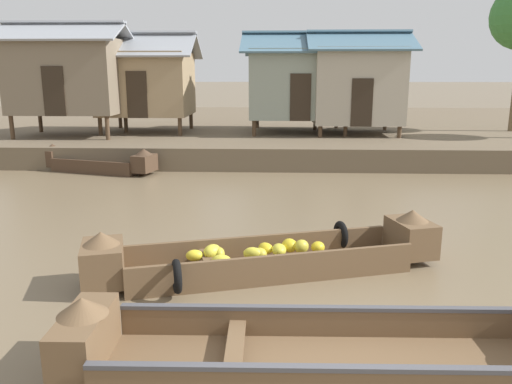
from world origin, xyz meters
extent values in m
plane|color=#726047|center=(0.00, 10.00, 0.00)|extent=(300.00, 300.00, 0.00)
cube|color=brown|center=(0.00, 22.54, 0.39)|extent=(160.00, 20.00, 0.78)
cube|color=brown|center=(-0.80, 3.83, 0.06)|extent=(4.79, 2.35, 0.12)
cube|color=brown|center=(-0.94, 4.32, 0.31)|extent=(4.51, 1.37, 0.37)
cube|color=brown|center=(-0.66, 3.34, 0.31)|extent=(4.51, 1.37, 0.37)
cube|color=brown|center=(1.73, 4.56, 0.42)|extent=(0.85, 1.07, 0.60)
cone|color=brown|center=(1.73, 4.56, 0.82)|extent=(0.69, 0.69, 0.20)
cube|color=brown|center=(-3.34, 3.09, 0.42)|extent=(0.85, 1.07, 0.60)
cone|color=brown|center=(-3.34, 3.09, 0.82)|extent=(0.69, 0.69, 0.20)
cube|color=brown|center=(-1.76, 3.55, 0.33)|extent=(0.47, 1.00, 0.05)
torus|color=black|center=(0.53, 4.87, 0.34)|extent=(0.26, 0.53, 0.52)
torus|color=black|center=(-2.13, 2.79, 0.34)|extent=(0.26, 0.53, 0.52)
ellipsoid|color=yellow|center=(-2.00, 3.62, 0.36)|extent=(0.31, 0.24, 0.19)
ellipsoid|color=yellow|center=(-0.84, 3.91, 0.40)|extent=(0.35, 0.37, 0.18)
ellipsoid|color=yellow|center=(-0.44, 4.01, 0.42)|extent=(0.37, 0.37, 0.23)
ellipsoid|color=yellow|center=(-1.54, 3.42, 0.34)|extent=(0.36, 0.29, 0.22)
ellipsoid|color=gold|center=(-0.94, 3.70, 0.38)|extent=(0.33, 0.33, 0.20)
ellipsoid|color=yellow|center=(-1.05, 3.66, 0.40)|extent=(0.33, 0.22, 0.21)
ellipsoid|color=yellow|center=(-1.72, 3.73, 0.40)|extent=(0.39, 0.42, 0.23)
ellipsoid|color=yellow|center=(-0.62, 3.80, 0.41)|extent=(0.27, 0.34, 0.20)
ellipsoid|color=gold|center=(-1.60, 3.73, 0.35)|extent=(0.22, 0.29, 0.23)
ellipsoid|color=gold|center=(-0.24, 3.94, 0.43)|extent=(0.34, 0.33, 0.24)
ellipsoid|color=yellow|center=(0.04, 4.08, 0.37)|extent=(0.32, 0.33, 0.20)
cube|color=brown|center=(-0.05, 0.91, 0.06)|extent=(5.04, 1.47, 0.12)
cube|color=brown|center=(-0.06, 1.55, 0.29)|extent=(5.02, 0.18, 0.34)
cube|color=#47474C|center=(-0.06, 1.55, 0.48)|extent=(5.02, 0.19, 0.05)
cube|color=#47474C|center=(-0.04, 0.26, 0.48)|extent=(5.02, 0.19, 0.05)
cube|color=brown|center=(-2.79, 0.85, 0.41)|extent=(0.48, 1.18, 0.57)
cone|color=brown|center=(-2.79, 0.85, 0.79)|extent=(0.57, 0.57, 0.20)
cube|color=brown|center=(-1.12, 0.88, 0.30)|extent=(0.22, 1.24, 0.05)
cube|color=#473323|center=(-6.67, 12.44, 0.06)|extent=(3.17, 1.77, 0.12)
cube|color=#473323|center=(-6.55, 12.87, 0.28)|extent=(2.93, 0.92, 0.33)
cube|color=#473323|center=(-6.79, 12.01, 0.28)|extent=(2.93, 0.92, 0.33)
cube|color=#473323|center=(-4.96, 11.95, 0.39)|extent=(0.75, 0.94, 0.55)
cone|color=#473323|center=(-4.96, 11.95, 0.77)|extent=(0.69, 0.69, 0.20)
cube|color=#473323|center=(-8.38, 12.93, 0.39)|extent=(0.75, 0.94, 0.55)
cone|color=#473323|center=(-8.38, 12.93, 0.77)|extent=(0.69, 0.69, 0.20)
cube|color=#473323|center=(-7.29, 12.62, 0.30)|extent=(0.43, 0.90, 0.05)
cylinder|color=#4C3826|center=(-10.65, 14.66, 1.23)|extent=(0.16, 0.16, 0.90)
cylinder|color=#4C3826|center=(-7.00, 14.66, 1.23)|extent=(0.16, 0.16, 0.90)
cylinder|color=#4C3826|center=(-10.65, 17.04, 1.23)|extent=(0.16, 0.16, 0.90)
cylinder|color=#4C3826|center=(-7.00, 17.04, 1.23)|extent=(0.16, 0.16, 0.90)
cube|color=#7A6B56|center=(-8.82, 15.85, 3.10)|extent=(4.05, 2.78, 2.83)
cube|color=#2D2319|center=(-8.82, 14.44, 2.58)|extent=(0.80, 0.04, 1.80)
cube|color=#9399A0|center=(-8.82, 15.15, 4.75)|extent=(4.75, 1.88, 0.83)
cube|color=#9399A0|center=(-8.82, 16.54, 4.75)|extent=(4.75, 1.88, 0.83)
cylinder|color=#4C3826|center=(-7.74, 16.00, 1.14)|extent=(0.16, 0.16, 0.72)
cylinder|color=#4C3826|center=(-4.52, 16.00, 1.14)|extent=(0.16, 0.16, 0.72)
cylinder|color=#4C3826|center=(-7.74, 18.68, 1.14)|extent=(0.16, 0.16, 0.72)
cylinder|color=#4C3826|center=(-4.52, 18.68, 1.14)|extent=(0.16, 0.16, 0.72)
cube|color=#9E8460|center=(-6.13, 17.34, 2.78)|extent=(3.61, 3.08, 2.56)
cube|color=#2D2319|center=(-6.13, 15.78, 2.40)|extent=(0.80, 0.04, 1.80)
cube|color=#9399A0|center=(-6.13, 16.57, 4.35)|extent=(4.31, 2.02, 1.09)
cube|color=#9399A0|center=(-6.13, 18.11, 4.35)|extent=(4.31, 2.02, 1.09)
cylinder|color=#4C3826|center=(-1.57, 15.97, 1.10)|extent=(0.16, 0.16, 0.63)
cylinder|color=#4C3826|center=(2.02, 15.97, 1.10)|extent=(0.16, 0.16, 0.63)
cylinder|color=#4C3826|center=(-1.57, 19.14, 1.10)|extent=(0.16, 0.16, 0.63)
cylinder|color=#4C3826|center=(2.02, 19.14, 1.10)|extent=(0.16, 0.16, 0.63)
cube|color=gray|center=(0.23, 17.56, 2.78)|extent=(3.99, 3.58, 2.74)
cube|color=#2D2319|center=(0.23, 15.75, 2.31)|extent=(0.80, 0.04, 1.80)
cube|color=slate|center=(0.23, 16.66, 4.42)|extent=(4.69, 2.28, 0.95)
cube|color=slate|center=(0.23, 18.45, 4.42)|extent=(4.69, 2.28, 0.95)
cylinder|color=#4C3826|center=(1.01, 15.68, 1.01)|extent=(0.16, 0.16, 0.45)
cylinder|color=#4C3826|center=(4.06, 15.68, 1.01)|extent=(0.16, 0.16, 0.45)
cylinder|color=#4C3826|center=(1.01, 18.40, 1.01)|extent=(0.16, 0.16, 0.45)
cylinder|color=#4C3826|center=(4.06, 18.40, 1.01)|extent=(0.16, 0.16, 0.45)
cube|color=#B2A893|center=(2.53, 17.04, 2.72)|extent=(3.44, 3.12, 2.95)
cube|color=#2D2319|center=(2.53, 15.46, 2.14)|extent=(0.80, 0.04, 1.80)
cube|color=slate|center=(2.53, 16.26, 4.45)|extent=(4.14, 2.06, 0.88)
cube|color=slate|center=(2.53, 17.82, 4.45)|extent=(4.14, 2.06, 0.88)
camera|label=1|loc=(-0.68, -4.21, 3.30)|focal=35.85mm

